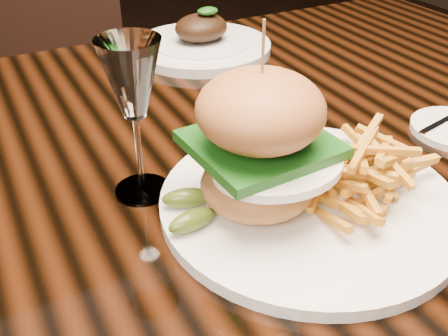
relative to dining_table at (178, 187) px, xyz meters
name	(u,v)px	position (x,y,z in m)	size (l,w,h in m)	color
dining_table	(178,187)	(0.00, 0.00, 0.00)	(1.60, 0.90, 0.75)	black
burger_plate	(304,167)	(0.07, -0.21, 0.13)	(0.34, 0.34, 0.22)	white
ramekin	(223,150)	(0.04, -0.07, 0.09)	(0.06, 0.06, 0.03)	white
wine_glass	(132,85)	(-0.08, -0.09, 0.22)	(0.07, 0.07, 0.19)	white
far_dish	(202,43)	(0.19, 0.30, 0.09)	(0.27, 0.27, 0.09)	white
chair_far	(44,71)	(-0.04, 0.89, -0.13)	(0.58, 0.58, 0.95)	black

